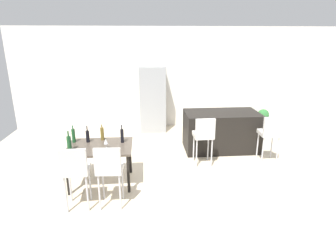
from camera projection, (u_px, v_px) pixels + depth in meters
ground_plane at (205, 167)px, 5.94m from camera, size 10.00×10.00×0.00m
back_wall at (185, 78)px, 8.42m from camera, size 10.00×0.12×2.90m
kitchen_island at (221, 131)px, 6.78m from camera, size 1.73×0.93×0.92m
bar_chair_left at (204, 134)px, 5.85m from camera, size 0.41×0.41×1.05m
bar_chair_middle at (270, 132)px, 5.97m from camera, size 0.42×0.42×1.05m
dining_table at (100, 150)px, 5.12m from camera, size 1.15×0.88×0.74m
dining_chair_near at (75, 168)px, 4.32m from camera, size 0.42×0.42×1.05m
dining_chair_far at (109, 167)px, 4.37m from camera, size 0.42×0.42×1.05m
wine_bottle_left at (88, 136)px, 5.25m from camera, size 0.07×0.07×0.32m
wine_bottle_middle at (69, 143)px, 4.85m from camera, size 0.07×0.07×0.35m
wine_bottle_end at (102, 133)px, 5.36m from camera, size 0.07×0.07×0.30m
wine_bottle_right at (122, 136)px, 5.22m from camera, size 0.06×0.06×0.34m
wine_bottle_near at (73, 135)px, 5.23m from camera, size 0.07×0.07×0.33m
wine_glass_far at (106, 142)px, 4.95m from camera, size 0.07×0.07×0.17m
refrigerator at (153, 99)px, 8.08m from camera, size 0.72×0.68×1.84m
potted_plant at (263, 117)px, 8.52m from camera, size 0.34×0.34×0.54m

